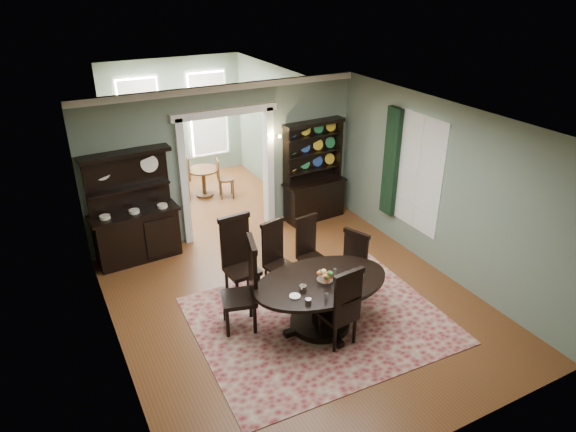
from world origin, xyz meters
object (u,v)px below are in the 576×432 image
at_px(dining_table, 321,295).
at_px(parlor_table, 204,178).
at_px(sideboard, 135,223).
at_px(welsh_dresser, 314,184).

height_order(dining_table, parlor_table, dining_table).
xyz_separation_m(sideboard, welsh_dresser, (3.76, 0.01, 0.05)).
xyz_separation_m(dining_table, sideboard, (-1.95, 3.33, 0.16)).
bearing_deg(sideboard, welsh_dresser, -3.64).
xyz_separation_m(sideboard, parlor_table, (2.05, 2.19, -0.28)).
height_order(sideboard, welsh_dresser, welsh_dresser).
bearing_deg(parlor_table, dining_table, -91.01).
distance_m(dining_table, sideboard, 3.86).
xyz_separation_m(welsh_dresser, parlor_table, (-1.71, 2.18, -0.32)).
bearing_deg(welsh_dresser, dining_table, -122.19).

